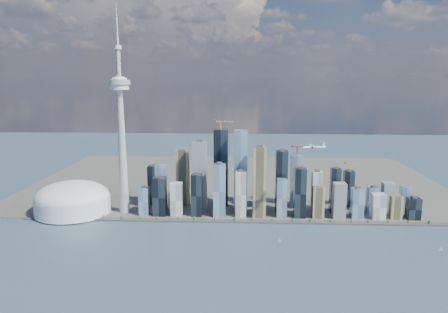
{
  "coord_description": "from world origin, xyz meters",
  "views": [
    {
      "loc": [
        27.14,
        -825.65,
        370.86
      ],
      "look_at": [
        -24.86,
        260.0,
        169.93
      ],
      "focal_mm": 35.0,
      "sensor_mm": 36.0,
      "label": 1
    }
  ],
  "objects_px": {
    "sailboat_west": "(279,240)",
    "sailboat_east": "(441,249)",
    "airplane": "(314,147)",
    "dome_stadium": "(73,200)",
    "needle_tower": "(121,128)"
  },
  "relations": [
    {
      "from": "dome_stadium",
      "to": "sailboat_east",
      "type": "bearing_deg",
      "value": -13.49
    },
    {
      "from": "sailboat_east",
      "to": "airplane",
      "type": "bearing_deg",
      "value": 175.14
    },
    {
      "from": "airplane",
      "to": "sailboat_east",
      "type": "xyz_separation_m",
      "value": [
        262.32,
        -109.32,
        -203.32
      ]
    },
    {
      "from": "airplane",
      "to": "sailboat_west",
      "type": "xyz_separation_m",
      "value": [
        -82.49,
        -76.42,
        -203.38
      ]
    },
    {
      "from": "airplane",
      "to": "sailboat_west",
      "type": "bearing_deg",
      "value": -150.19
    },
    {
      "from": "airplane",
      "to": "sailboat_east",
      "type": "relative_size",
      "value": 5.74
    },
    {
      "from": "needle_tower",
      "to": "sailboat_east",
      "type": "distance_m",
      "value": 819.29
    },
    {
      "from": "dome_stadium",
      "to": "sailboat_east",
      "type": "xyz_separation_m",
      "value": [
        892.93,
        -214.28,
        -36.04
      ]
    },
    {
      "from": "dome_stadium",
      "to": "sailboat_east",
      "type": "distance_m",
      "value": 918.98
    },
    {
      "from": "sailboat_west",
      "to": "needle_tower",
      "type": "bearing_deg",
      "value": 166.9
    },
    {
      "from": "sailboat_west",
      "to": "sailboat_east",
      "type": "xyz_separation_m",
      "value": [
        344.81,
        -32.9,
        0.06
      ]
    },
    {
      "from": "needle_tower",
      "to": "airplane",
      "type": "height_order",
      "value": "needle_tower"
    },
    {
      "from": "needle_tower",
      "to": "sailboat_west",
      "type": "xyz_separation_m",
      "value": [
        408.11,
        -191.38,
        -232.5
      ]
    },
    {
      "from": "needle_tower",
      "to": "dome_stadium",
      "type": "distance_m",
      "value": 241.4
    },
    {
      "from": "sailboat_east",
      "to": "sailboat_west",
      "type": "bearing_deg",
      "value": -167.69
    }
  ]
}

